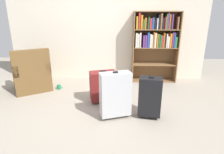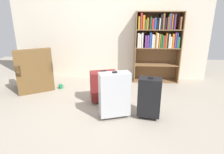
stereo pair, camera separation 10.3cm
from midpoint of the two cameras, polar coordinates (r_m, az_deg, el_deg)
The scene contains 8 objects.
ground_plane at distance 3.15m, azimuth -2.37°, elevation -11.59°, with size 8.15×8.15×0.00m, color #9E9384.
back_wall at distance 4.70m, azimuth 0.04°, elevation 15.22°, with size 4.66×0.10×2.60m, color beige.
bookshelf at distance 4.58m, azimuth 13.85°, elevation 10.56°, with size 1.03×0.32×1.60m.
armchair at distance 4.43m, azimuth -21.41°, elevation 0.71°, with size 0.96×0.96×0.90m.
mug at distance 4.33m, azimuth -14.24°, elevation -2.70°, with size 0.12×0.08×0.10m.
suitcase_silver at distance 2.95m, azimuth 1.77°, elevation -5.16°, with size 0.50×0.33×0.76m.
suitcase_black at distance 3.02m, azimuth 11.93°, elevation -5.87°, with size 0.37×0.27×0.68m.
suitcase_dark_red at distance 3.51m, azimuth -1.66°, elevation -2.57°, with size 0.52×0.36×0.60m.
Camera 2 is at (0.36, -2.70, 1.59)m, focal length 30.99 mm.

